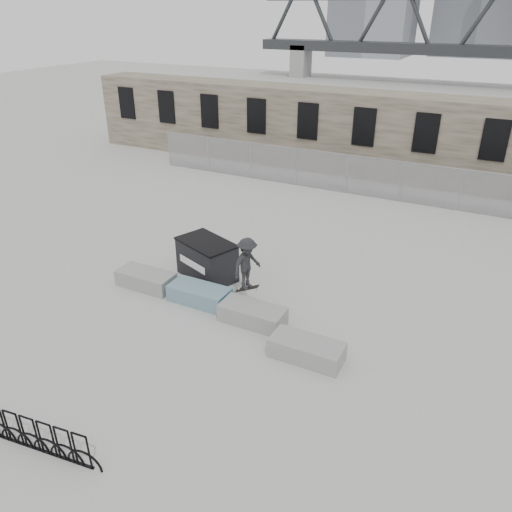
# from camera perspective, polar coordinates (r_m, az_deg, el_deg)

# --- Properties ---
(ground) EXTENTS (120.00, 120.00, 0.00)m
(ground) POSITION_cam_1_polar(r_m,az_deg,el_deg) (15.94, -3.78, -6.30)
(ground) COLOR #A4A4A0
(ground) RESTS_ON ground
(stone_wall) EXTENTS (36.00, 2.58, 4.50)m
(stone_wall) POSITION_cam_1_polar(r_m,az_deg,el_deg) (29.23, 12.82, 13.42)
(stone_wall) COLOR brown
(stone_wall) RESTS_ON ground
(chainlink_fence) EXTENTS (22.06, 0.06, 2.02)m
(chainlink_fence) POSITION_cam_1_polar(r_m,az_deg,el_deg) (26.05, 10.34, 9.26)
(chainlink_fence) COLOR gray
(chainlink_fence) RESTS_ON ground
(planter_far_left) EXTENTS (2.00, 0.90, 0.55)m
(planter_far_left) POSITION_cam_1_polar(r_m,az_deg,el_deg) (17.50, -12.46, -2.54)
(planter_far_left) COLOR gray
(planter_far_left) RESTS_ON ground
(planter_center_left) EXTENTS (2.00, 0.90, 0.55)m
(planter_center_left) POSITION_cam_1_polar(r_m,az_deg,el_deg) (16.33, -6.50, -4.31)
(planter_center_left) COLOR #2D6A87
(planter_center_left) RESTS_ON ground
(planter_center_right) EXTENTS (2.00, 0.90, 0.55)m
(planter_center_right) POSITION_cam_1_polar(r_m,az_deg,el_deg) (15.23, -0.39, -6.62)
(planter_center_right) COLOR gray
(planter_center_right) RESTS_ON ground
(planter_offset) EXTENTS (2.00, 0.90, 0.55)m
(planter_offset) POSITION_cam_1_polar(r_m,az_deg,el_deg) (13.88, 5.82, -10.54)
(planter_offset) COLOR gray
(planter_offset) RESTS_ON ground
(dumpster) EXTENTS (2.42, 1.96, 1.39)m
(dumpster) POSITION_cam_1_polar(r_m,az_deg,el_deg) (17.59, -5.62, -0.37)
(dumpster) COLOR black
(dumpster) RESTS_ON ground
(bike_rack) EXTENTS (4.47, 0.56, 0.90)m
(bike_rack) POSITION_cam_1_polar(r_m,az_deg,el_deg) (12.65, -25.98, -17.26)
(bike_rack) COLOR black
(bike_rack) RESTS_ON ground
(skateboarder) EXTENTS (0.89, 1.23, 1.91)m
(skateboarder) POSITION_cam_1_polar(r_m,az_deg,el_deg) (15.42, -1.02, -0.90)
(skateboarder) COLOR black
(skateboarder) RESTS_ON ground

